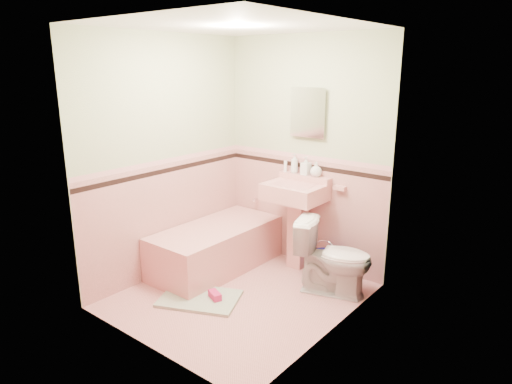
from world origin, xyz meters
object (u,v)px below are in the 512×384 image
Objects in this scene: soap_bottle_right at (316,169)px; sink at (295,227)px; soap_bottle_left at (295,163)px; bathtub at (216,249)px; soap_bottle_mid at (306,166)px; bucket at (325,263)px; shoe at (215,295)px; medicine_cabinet at (308,112)px; toilet at (334,257)px.

sink is at bearing -127.08° from soap_bottle_right.
bathtub is at bearing -127.27° from soap_bottle_left.
bathtub is at bearing -134.11° from soap_bottle_mid.
shoe is at bearing -114.15° from bucket.
shoe is (0.51, -0.56, -0.16)m from bathtub.
medicine_cabinet is 0.63× the size of toilet.
sink is at bearing 52.48° from toilet.
toilet is (0.62, -0.44, -1.33)m from medicine_cabinet.
sink reaches higher than bathtub.
soap_bottle_right reaches higher than toilet.
sink is 5.94× the size of shoe.
sink is 1.18m from shoe.
soap_bottle_left is at bearing 180.00° from soap_bottle_right.
sink is 1.23m from medicine_cabinet.
sink is 0.67m from soap_bottle_mid.
soap_bottle_right is 1.01m from bucket.
medicine_cabinet is 2.96× the size of soap_bottle_right.
soap_bottle_right is at bearing 0.00° from soap_bottle_mid.
soap_bottle_mid reaches higher than bathtub.
shoe is (-0.52, -1.16, -0.07)m from bucket.
medicine_cabinet is 0.58m from soap_bottle_left.
soap_bottle_mid is at bearing 161.48° from bucket.
sink is 6.14× the size of soap_bottle_right.
soap_bottle_mid is at bearing -74.66° from medicine_cabinet.
sink is 0.69m from soap_bottle_left.
sink is at bearing 104.03° from shoe.
soap_bottle_right is (0.82, 0.71, 0.89)m from bathtub.
toilet is 1.21m from shoe.
shoe is (-0.03, -1.27, -1.08)m from soap_bottle_left.
bathtub reaches higher than shoe.
bathtub is 1.55× the size of sink.
bucket is (0.49, -0.12, -1.01)m from soap_bottle_left.
bathtub is 5.75× the size of bucket.
soap_bottle_left is 0.15m from soap_bottle_mid.
bathtub is 1.20m from bucket.
soap_bottle_mid reaches higher than bucket.
bucket reaches higher than shoe.
sink is 0.67m from soap_bottle_right.
bathtub is at bearing 85.89° from toilet.
soap_bottle_left is at bearing -167.88° from medicine_cabinet.
bucket is 1.60× the size of shoe.
bathtub is 1.34m from toilet.
soap_bottle_mid is 1.07m from bucket.
sink is (0.68, 0.53, 0.26)m from bathtub.
soap_bottle_left is (-0.14, -0.03, -0.56)m from medicine_cabinet.
toilet is at bearing -33.88° from soap_bottle_mid.
sink is at bearing 37.93° from bathtub.
bathtub is 0.78m from shoe.
bathtub is at bearing -138.97° from soap_bottle_right.
soap_bottle_mid is 1.67m from shoe.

